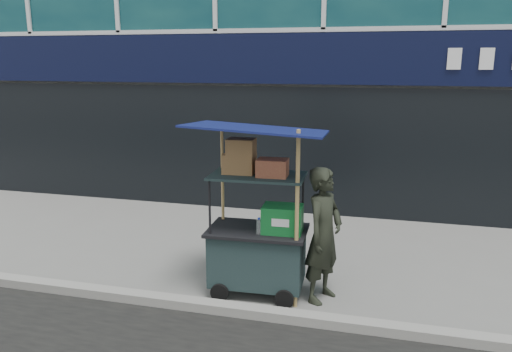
# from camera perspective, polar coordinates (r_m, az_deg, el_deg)

# --- Properties ---
(ground) EXTENTS (80.00, 80.00, 0.00)m
(ground) POSITION_cam_1_polar(r_m,az_deg,el_deg) (6.10, 2.14, -15.12)
(ground) COLOR slate
(ground) RESTS_ON ground
(curb) EXTENTS (80.00, 0.18, 0.12)m
(curb) POSITION_cam_1_polar(r_m,az_deg,el_deg) (5.90, 1.71, -15.50)
(curb) COLOR gray
(curb) RESTS_ON ground
(vendor_cart) EXTENTS (1.66, 1.20, 2.19)m
(vendor_cart) POSITION_cam_1_polar(r_m,az_deg,el_deg) (6.22, 0.31, -6.78)
(vendor_cart) COLOR #19292A
(vendor_cart) RESTS_ON ground
(vendor_man) EXTENTS (0.60, 0.71, 1.66)m
(vendor_man) POSITION_cam_1_polar(r_m,az_deg,el_deg) (6.10, 7.75, -6.70)
(vendor_man) COLOR black
(vendor_man) RESTS_ON ground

